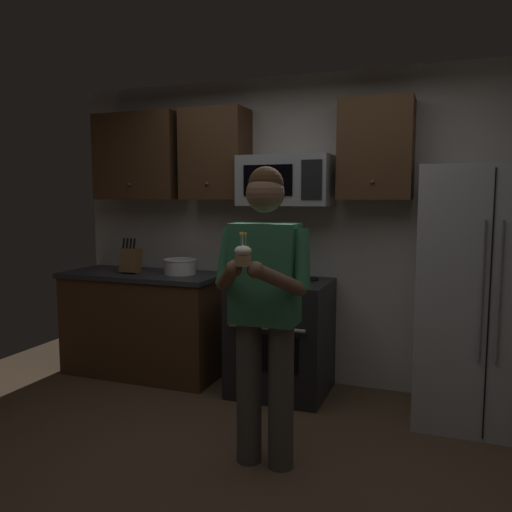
# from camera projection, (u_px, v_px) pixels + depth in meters

# --- Properties ---
(ground_plane) EXTENTS (6.00, 6.00, 0.00)m
(ground_plane) POSITION_uv_depth(u_px,v_px,m) (233.00, 478.00, 2.94)
(ground_plane) COLOR brown
(wall_back) EXTENTS (4.40, 0.10, 2.60)m
(wall_back) POSITION_uv_depth(u_px,v_px,m) (312.00, 231.00, 4.42)
(wall_back) COLOR beige
(wall_back) RESTS_ON ground
(oven_range) EXTENTS (0.76, 0.70, 0.93)m
(oven_range) POSITION_uv_depth(u_px,v_px,m) (281.00, 337.00, 4.20)
(oven_range) COLOR black
(oven_range) RESTS_ON ground
(microwave) EXTENTS (0.74, 0.41, 0.40)m
(microwave) POSITION_uv_depth(u_px,v_px,m) (286.00, 181.00, 4.17)
(microwave) COLOR #9EA0A5
(refrigerator) EXTENTS (0.90, 0.75, 1.80)m
(refrigerator) POSITION_uv_depth(u_px,v_px,m) (485.00, 297.00, 3.60)
(refrigerator) COLOR #B7BABF
(refrigerator) RESTS_ON ground
(cabinet_row_upper) EXTENTS (2.78, 0.36, 0.76)m
(cabinet_row_upper) POSITION_uv_depth(u_px,v_px,m) (224.00, 155.00, 4.40)
(cabinet_row_upper) COLOR #4C301C
(counter_left) EXTENTS (1.44, 0.66, 0.92)m
(counter_left) POSITION_uv_depth(u_px,v_px,m) (145.00, 323.00, 4.67)
(counter_left) COLOR #4C301C
(counter_left) RESTS_ON ground
(knife_block) EXTENTS (0.16, 0.15, 0.32)m
(knife_block) POSITION_uv_depth(u_px,v_px,m) (131.00, 260.00, 4.59)
(knife_block) COLOR brown
(knife_block) RESTS_ON counter_left
(bowl_large_white) EXTENTS (0.29, 0.29, 0.13)m
(bowl_large_white) POSITION_uv_depth(u_px,v_px,m) (180.00, 266.00, 4.52)
(bowl_large_white) COLOR white
(bowl_large_white) RESTS_ON counter_left
(person) EXTENTS (0.60, 0.48, 1.76)m
(person) POSITION_uv_depth(u_px,v_px,m) (264.00, 300.00, 2.98)
(person) COLOR #4C4742
(person) RESTS_ON ground
(cupcake) EXTENTS (0.09, 0.09, 0.17)m
(cupcake) POSITION_uv_depth(u_px,v_px,m) (243.00, 255.00, 2.64)
(cupcake) COLOR #A87F56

